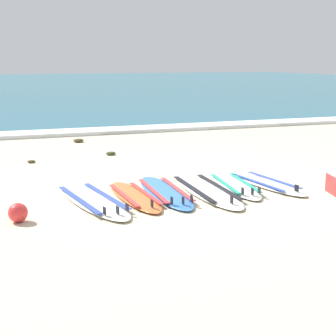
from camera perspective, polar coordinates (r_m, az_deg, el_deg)
ground_plane at (r=9.08m, az=3.34°, el=-1.83°), size 80.00×80.00×0.00m
sea at (r=44.73m, az=-15.10°, el=9.00°), size 80.00×60.00×0.10m
wave_foam_strip at (r=15.58m, az=-6.50°, el=4.20°), size 80.00×1.01×0.11m
surfboard_0 at (r=8.03m, az=-8.46°, el=-3.54°), size 1.05×2.57×0.18m
surfboard_1 at (r=8.17m, az=-3.77°, el=-3.17°), size 0.62×2.06×0.18m
surfboard_2 at (r=8.42m, az=-0.33°, el=-2.68°), size 0.63×2.31×0.18m
surfboard_3 at (r=8.58m, az=4.29°, el=-2.42°), size 0.70×2.59×0.18m
surfboard_4 at (r=8.94m, az=7.50°, el=-1.90°), size 0.75×2.10×0.18m
surfboard_5 at (r=9.17m, az=10.86°, el=-1.66°), size 0.81×2.12×0.18m
beach_ball at (r=7.26m, az=-16.48°, el=-4.83°), size 0.27×0.27×0.27m
seaweed_clump_near_shoreline at (r=11.31m, az=-15.07°, el=0.72°), size 0.17×0.14×0.06m
seaweed_clump_mid_sand at (r=13.83m, az=-10.01°, el=3.06°), size 0.28×0.22×0.10m
seaweed_clump_by_the_boards at (r=11.88m, az=-6.43°, el=1.65°), size 0.23×0.18×0.08m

